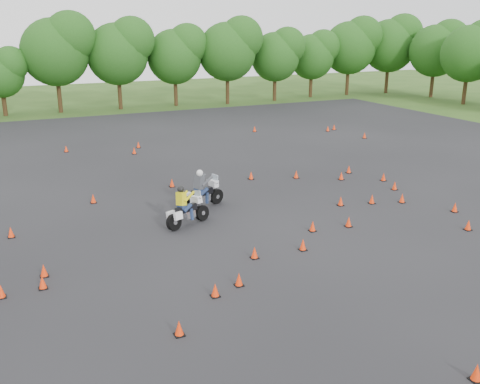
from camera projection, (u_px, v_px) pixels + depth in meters
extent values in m
plane|color=#2D5119|center=(281.00, 246.00, 21.83)|extent=(140.00, 140.00, 0.00)
plane|color=black|center=(223.00, 204.00, 27.02)|extent=(62.00, 62.00, 0.00)
cone|color=#FF360A|center=(134.00, 151.00, 37.52)|extent=(0.26, 0.26, 0.45)
cone|color=#FF360A|center=(455.00, 207.00, 25.80)|extent=(0.26, 0.26, 0.45)
cone|color=#FF360A|center=(468.00, 225.00, 23.49)|extent=(0.26, 0.26, 0.45)
cone|color=#FF360A|center=(384.00, 177.00, 30.99)|extent=(0.26, 0.26, 0.45)
cone|color=#FF360A|center=(395.00, 186.00, 29.30)|extent=(0.26, 0.26, 0.45)
cone|color=#FF360A|center=(255.00, 129.00, 45.46)|extent=(0.26, 0.26, 0.45)
cone|color=#FF360A|center=(341.00, 176.00, 31.21)|extent=(0.26, 0.26, 0.45)
cone|color=#FF360A|center=(341.00, 201.00, 26.71)|extent=(0.26, 0.26, 0.45)
cone|color=#FF360A|center=(43.00, 283.00, 18.24)|extent=(0.26, 0.26, 0.45)
cone|color=#FF360A|center=(402.00, 198.00, 27.16)|extent=(0.26, 0.26, 0.45)
cone|color=#FF360A|center=(251.00, 176.00, 31.31)|extent=(0.26, 0.26, 0.45)
cone|color=#FF360A|center=(303.00, 245.00, 21.39)|extent=(0.26, 0.26, 0.45)
cone|color=#FF360A|center=(66.00, 149.00, 38.11)|extent=(0.26, 0.26, 0.45)
cone|color=#FF360A|center=(349.00, 169.00, 32.64)|extent=(0.26, 0.26, 0.45)
cone|color=#FF360A|center=(477.00, 373.00, 13.50)|extent=(0.26, 0.26, 0.45)
cone|color=#FF360A|center=(1.00, 291.00, 17.63)|extent=(0.26, 0.26, 0.45)
cone|color=#FF360A|center=(334.00, 127.00, 46.27)|extent=(0.26, 0.26, 0.45)
cone|color=#FF360A|center=(179.00, 328.00, 15.48)|extent=(0.26, 0.26, 0.45)
cone|color=#FF360A|center=(372.00, 199.00, 27.01)|extent=(0.26, 0.26, 0.45)
cone|color=#FF360A|center=(296.00, 174.00, 31.54)|extent=(0.26, 0.26, 0.45)
cone|color=#FF360A|center=(93.00, 199.00, 27.10)|extent=(0.26, 0.26, 0.45)
cone|color=#FF360A|center=(365.00, 136.00, 42.77)|extent=(0.26, 0.26, 0.45)
cone|color=#FF360A|center=(11.00, 232.00, 22.68)|extent=(0.26, 0.26, 0.45)
cone|color=#FF360A|center=(254.00, 253.00, 20.64)|extent=(0.26, 0.26, 0.45)
cone|color=#FF360A|center=(349.00, 222.00, 23.89)|extent=(0.26, 0.26, 0.45)
cone|color=#FF360A|center=(239.00, 280.00, 18.45)|extent=(0.26, 0.26, 0.45)
cone|color=#FF360A|center=(215.00, 290.00, 17.71)|extent=(0.26, 0.26, 0.45)
cone|color=#FF360A|center=(172.00, 183.00, 29.82)|extent=(0.26, 0.26, 0.45)
cone|color=#FF360A|center=(313.00, 226.00, 23.37)|extent=(0.26, 0.26, 0.45)
cone|color=#FF360A|center=(328.00, 129.00, 45.62)|extent=(0.26, 0.26, 0.45)
cone|color=#FF360A|center=(138.00, 145.00, 39.41)|extent=(0.26, 0.26, 0.45)
cone|color=#FF360A|center=(44.00, 271.00, 19.12)|extent=(0.26, 0.26, 0.45)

